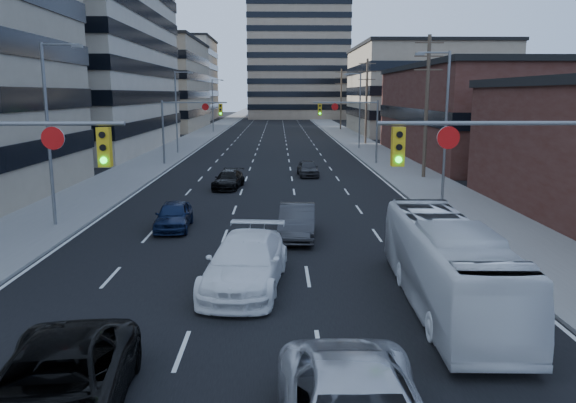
% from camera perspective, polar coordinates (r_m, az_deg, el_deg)
% --- Properties ---
extents(road_surface, '(18.00, 300.00, 0.02)m').
position_cam_1_polar(road_surface, '(137.85, -1.31, 8.16)').
color(road_surface, black).
rests_on(road_surface, ground).
extents(sidewalk_left, '(5.00, 300.00, 0.15)m').
position_cam_1_polar(sidewalk_left, '(138.39, -6.12, 8.14)').
color(sidewalk_left, slate).
rests_on(sidewalk_left, ground).
extents(sidewalk_right, '(5.00, 300.00, 0.15)m').
position_cam_1_polar(sidewalk_right, '(138.26, 3.51, 8.18)').
color(sidewalk_right, slate).
rests_on(sidewalk_right, ground).
extents(office_left_mid, '(26.00, 34.00, 28.00)m').
position_cam_1_polar(office_left_mid, '(73.53, -24.11, 15.76)').
color(office_left_mid, '#ADA089').
rests_on(office_left_mid, ground).
extents(office_left_far, '(20.00, 30.00, 16.00)m').
position_cam_1_polar(office_left_far, '(110.50, -14.21, 11.31)').
color(office_left_far, gray).
rests_on(office_left_far, ground).
extents(storefront_right_mid, '(20.00, 30.00, 9.00)m').
position_cam_1_polar(storefront_right_mid, '(62.24, 21.19, 8.24)').
color(storefront_right_mid, '#472119').
rests_on(storefront_right_mid, ground).
extents(office_right_far, '(22.00, 28.00, 14.00)m').
position_cam_1_polar(office_right_far, '(98.72, 13.48, 10.84)').
color(office_right_far, gray).
rests_on(office_right_far, ground).
extents(apartment_tower, '(26.00, 26.00, 58.00)m').
position_cam_1_polar(apartment_tower, '(159.36, 0.97, 18.99)').
color(apartment_tower, gray).
rests_on(apartment_tower, ground).
extents(bg_block_left, '(24.00, 24.00, 20.00)m').
position_cam_1_polar(bg_block_left, '(150.50, -12.27, 11.96)').
color(bg_block_left, '#ADA089').
rests_on(bg_block_left, ground).
extents(bg_block_right, '(22.00, 22.00, 12.00)m').
position_cam_1_polar(bg_block_right, '(141.20, 12.01, 10.43)').
color(bg_block_right, gray).
rests_on(bg_block_right, ground).
extents(signal_near_right, '(6.59, 0.33, 6.00)m').
position_cam_1_polar(signal_near_right, '(17.22, 22.00, 2.48)').
color(signal_near_right, slate).
rests_on(signal_near_right, ground).
extents(signal_far_left, '(6.09, 0.33, 6.00)m').
position_cam_1_polar(signal_far_left, '(53.41, -10.17, 8.26)').
color(signal_far_left, slate).
rests_on(signal_far_left, ground).
extents(signal_far_right, '(6.09, 0.33, 6.00)m').
position_cam_1_polar(signal_far_right, '(53.19, 6.58, 8.35)').
color(signal_far_right, slate).
rests_on(signal_far_right, ground).
extents(utility_pole_block, '(2.20, 0.28, 11.00)m').
position_cam_1_polar(utility_pole_block, '(45.18, 13.90, 9.54)').
color(utility_pole_block, '#4C3D2D').
rests_on(utility_pole_block, ground).
extents(utility_pole_midblock, '(2.20, 0.28, 11.00)m').
position_cam_1_polar(utility_pole_midblock, '(74.58, 7.98, 10.17)').
color(utility_pole_midblock, '#4C3D2D').
rests_on(utility_pole_midblock, ground).
extents(utility_pole_distant, '(2.20, 0.28, 11.00)m').
position_cam_1_polar(utility_pole_distant, '(104.32, 5.41, 10.41)').
color(utility_pole_distant, '#4C3D2D').
rests_on(utility_pole_distant, ground).
extents(streetlight_left_near, '(2.03, 0.22, 9.00)m').
position_cam_1_polar(streetlight_left_near, '(29.87, -22.95, 7.06)').
color(streetlight_left_near, slate).
rests_on(streetlight_left_near, ground).
extents(streetlight_left_mid, '(2.03, 0.22, 9.00)m').
position_cam_1_polar(streetlight_left_mid, '(63.68, -11.15, 9.31)').
color(streetlight_left_mid, slate).
rests_on(streetlight_left_mid, ground).
extents(streetlight_left_far, '(2.03, 0.22, 9.00)m').
position_cam_1_polar(streetlight_left_far, '(98.33, -7.57, 9.91)').
color(streetlight_left_far, slate).
rests_on(streetlight_left_far, ground).
extents(streetlight_right_near, '(2.03, 0.22, 9.00)m').
position_cam_1_polar(streetlight_right_near, '(34.11, 15.51, 7.90)').
color(streetlight_right_near, slate).
rests_on(streetlight_right_near, ground).
extents(streetlight_right_far, '(2.03, 0.22, 9.00)m').
position_cam_1_polar(streetlight_right_far, '(68.39, 7.18, 9.52)').
color(streetlight_right_far, slate).
rests_on(streetlight_right_far, ground).
extents(black_pickup, '(3.30, 6.11, 1.63)m').
position_cam_1_polar(black_pickup, '(12.71, -22.53, -17.12)').
color(black_pickup, black).
rests_on(black_pickup, ground).
extents(white_van, '(3.16, 6.38, 1.78)m').
position_cam_1_polar(white_van, '(19.51, -4.31, -6.17)').
color(white_van, white).
rests_on(white_van, ground).
extents(transit_bus, '(2.62, 9.92, 2.75)m').
position_cam_1_polar(transit_bus, '(18.28, 15.88, -6.18)').
color(transit_bus, silver).
rests_on(transit_bus, ground).
extents(sedan_blue, '(1.80, 4.11, 1.38)m').
position_cam_1_polar(sedan_blue, '(28.29, -11.53, -1.40)').
color(sedan_blue, '#0E1A39').
rests_on(sedan_blue, ground).
extents(sedan_grey_center, '(1.91, 4.77, 1.54)m').
position_cam_1_polar(sedan_grey_center, '(26.07, 0.93, -2.04)').
color(sedan_grey_center, '#313133').
rests_on(sedan_grey_center, ground).
extents(sedan_black_far, '(2.26, 4.49, 1.25)m').
position_cam_1_polar(sedan_black_far, '(39.90, -6.07, 2.22)').
color(sedan_black_far, black).
rests_on(sedan_black_far, ground).
extents(sedan_grey_right, '(1.78, 3.92, 1.31)m').
position_cam_1_polar(sedan_grey_right, '(45.63, 2.02, 3.40)').
color(sedan_grey_right, '#2E2E30').
rests_on(sedan_grey_right, ground).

